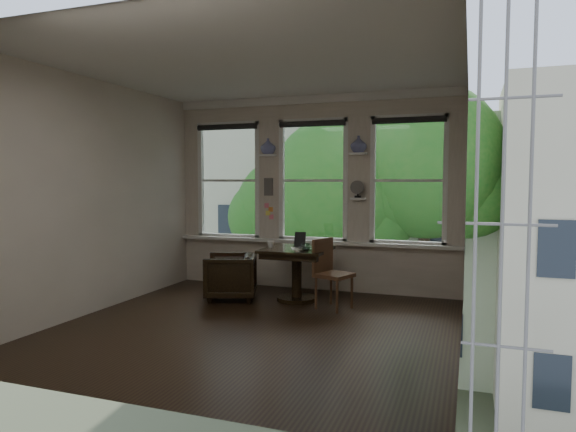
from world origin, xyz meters
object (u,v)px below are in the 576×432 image
at_px(table, 297,275).
at_px(mug, 271,244).
at_px(side_chair_right, 334,274).
at_px(armchair_left, 231,276).
at_px(laptop, 306,249).

distance_m(table, mug, 0.56).
height_order(table, side_chair_right, side_chair_right).
xyz_separation_m(armchair_left, laptop, (1.12, 0.06, 0.44)).
xyz_separation_m(table, mug, (-0.37, -0.07, 0.42)).
xyz_separation_m(table, armchair_left, (-0.93, -0.21, -0.05)).
bearing_deg(side_chair_right, mug, 99.89).
distance_m(side_chair_right, laptop, 0.54).
relative_size(table, side_chair_right, 0.98).
distance_m(laptop, mug, 0.56).
bearing_deg(side_chair_right, laptop, 95.73).
bearing_deg(table, side_chair_right, -23.15).
xyz_separation_m(table, side_chair_right, (0.61, -0.26, 0.09)).
bearing_deg(side_chair_right, table, 87.81).
distance_m(armchair_left, mug, 0.75).
xyz_separation_m(armchair_left, mug, (0.56, 0.14, 0.47)).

